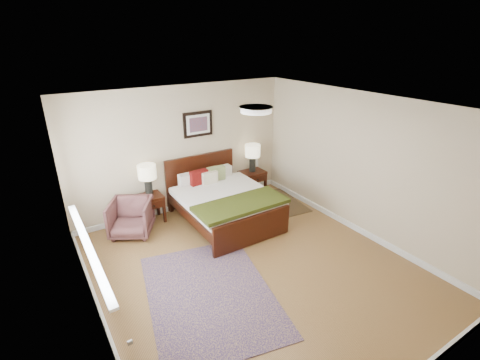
{
  "coord_description": "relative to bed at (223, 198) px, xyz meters",
  "views": [
    {
      "loc": [
        -2.58,
        -3.65,
        3.35
      ],
      "look_at": [
        0.38,
        0.97,
        1.05
      ],
      "focal_mm": 26.0,
      "sensor_mm": 36.0,
      "label": 1
    }
  ],
  "objects": [
    {
      "name": "bed",
      "position": [
        0.0,
        0.0,
        0.0
      ],
      "size": [
        1.65,
        1.99,
        1.07
      ],
      "color": "#351407",
      "rests_on": "ground"
    },
    {
      "name": "armchair",
      "position": [
        -1.63,
        0.48,
        -0.17
      ],
      "size": [
        0.96,
        0.97,
        0.65
      ],
      "primitive_type": "imported",
      "rotation": [
        0.0,
        0.0,
        -0.53
      ],
      "color": "brown",
      "rests_on": "ground"
    },
    {
      "name": "lamp_right",
      "position": [
        1.18,
        0.75,
        0.47
      ],
      "size": [
        0.33,
        0.33,
        0.61
      ],
      "color": "black",
      "rests_on": "nightstand_right"
    },
    {
      "name": "front_wall",
      "position": [
        -0.35,
        -4.02,
        0.75
      ],
      "size": [
        4.5,
        0.04,
        2.5
      ],
      "primitive_type": "cube",
      "color": "#C1AF8C",
      "rests_on": "ground"
    },
    {
      "name": "ceil_fixture",
      "position": [
        -0.35,
        -1.52,
        1.97
      ],
      "size": [
        0.44,
        0.44,
        0.08
      ],
      "color": "white",
      "rests_on": "ceiling"
    },
    {
      "name": "nightstand_left",
      "position": [
        -1.17,
        0.73,
        -0.07
      ],
      "size": [
        0.45,
        0.41,
        0.54
      ],
      "color": "#351407",
      "rests_on": "ground"
    },
    {
      "name": "floor",
      "position": [
        -0.35,
        -1.52,
        -0.5
      ],
      "size": [
        5.0,
        5.0,
        0.0
      ],
      "primitive_type": "plane",
      "color": "olive",
      "rests_on": "ground"
    },
    {
      "name": "rug_persian",
      "position": [
        -1.2,
        -1.69,
        -0.49
      ],
      "size": [
        2.11,
        2.63,
        0.01
      ],
      "primitive_type": "cube",
      "rotation": [
        0.0,
        0.0,
        -0.21
      ],
      "color": "#120D44",
      "rests_on": "ground"
    },
    {
      "name": "window",
      "position": [
        -2.55,
        -0.82,
        0.88
      ],
      "size": [
        0.11,
        2.72,
        1.32
      ],
      "color": "silver",
      "rests_on": "left_wall"
    },
    {
      "name": "wall_art",
      "position": [
        0.0,
        0.95,
        1.22
      ],
      "size": [
        0.62,
        0.05,
        0.5
      ],
      "color": "black",
      "rests_on": "back_wall"
    },
    {
      "name": "ceiling",
      "position": [
        -0.35,
        -1.52,
        2.0
      ],
      "size": [
        4.5,
        5.0,
        0.02
      ],
      "primitive_type": "cube",
      "color": "white",
      "rests_on": "back_wall"
    },
    {
      "name": "rug_navy",
      "position": [
        1.39,
        0.03,
        -0.49
      ],
      "size": [
        0.99,
        1.36,
        0.01
      ],
      "primitive_type": "cube",
      "rotation": [
        0.0,
        0.0,
        -0.12
      ],
      "color": "black",
      "rests_on": "ground"
    },
    {
      "name": "right_wall",
      "position": [
        1.9,
        -1.52,
        0.75
      ],
      "size": [
        0.04,
        5.0,
        2.5
      ],
      "primitive_type": "cube",
      "color": "#C1AF8C",
      "rests_on": "ground"
    },
    {
      "name": "back_wall",
      "position": [
        -0.35,
        0.98,
        0.75
      ],
      "size": [
        4.5,
        0.04,
        2.5
      ],
      "primitive_type": "cube",
      "color": "#C1AF8C",
      "rests_on": "ground"
    },
    {
      "name": "nightstand_right",
      "position": [
        1.18,
        0.74,
        -0.16
      ],
      "size": [
        0.54,
        0.41,
        0.54
      ],
      "color": "#351407",
      "rests_on": "ground"
    },
    {
      "name": "lamp_left",
      "position": [
        -1.17,
        0.75,
        0.47
      ],
      "size": [
        0.33,
        0.33,
        0.61
      ],
      "color": "black",
      "rests_on": "nightstand_left"
    },
    {
      "name": "left_wall",
      "position": [
        -2.6,
        -1.52,
        0.75
      ],
      "size": [
        0.04,
        5.0,
        2.5
      ],
      "primitive_type": "cube",
      "color": "#C1AF8C",
      "rests_on": "ground"
    }
  ]
}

